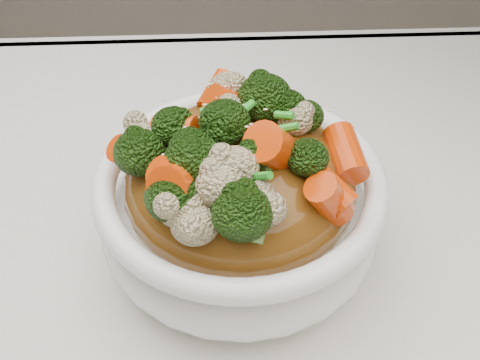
{
  "coord_description": "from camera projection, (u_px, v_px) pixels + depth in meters",
  "views": [
    {
      "loc": [
        -0.01,
        -0.25,
        1.12
      ],
      "look_at": [
        0.0,
        0.06,
        0.83
      ],
      "focal_mm": 42.0,
      "sensor_mm": 36.0,
      "label": 1
    }
  ],
  "objects": [
    {
      "name": "sauce_base",
      "position": [
        240.0,
        183.0,
        0.42
      ],
      "size": [
        0.23,
        0.23,
        0.1
      ],
      "primitive_type": "ellipsoid",
      "rotation": [
        0.0,
        0.0,
        -0.39
      ],
      "color": "brown",
      "rests_on": "bowl"
    },
    {
      "name": "tablecloth",
      "position": [
        239.0,
        315.0,
        0.44
      ],
      "size": [
        1.2,
        0.8,
        0.04
      ],
      "primitive_type": "cube",
      "color": "white",
      "rests_on": "dining_table"
    },
    {
      "name": "sesame_seeds",
      "position": [
        240.0,
        115.0,
        0.38
      ],
      "size": [
        0.2,
        0.2,
        0.01
      ],
      "primitive_type": null,
      "rotation": [
        0.0,
        0.0,
        -0.39
      ],
      "color": "beige",
      "rests_on": "sauce_base"
    },
    {
      "name": "cauliflower",
      "position": [
        240.0,
        119.0,
        0.38
      ],
      "size": [
        0.23,
        0.23,
        0.04
      ],
      "primitive_type": null,
      "rotation": [
        0.0,
        0.0,
        -0.39
      ],
      "color": "beige",
      "rests_on": "sauce_base"
    },
    {
      "name": "scallions",
      "position": [
        240.0,
        115.0,
        0.38
      ],
      "size": [
        0.17,
        0.17,
        0.02
      ],
      "primitive_type": null,
      "rotation": [
        0.0,
        0.0,
        -0.39
      ],
      "color": "#279322",
      "rests_on": "sauce_base"
    },
    {
      "name": "carrots",
      "position": [
        240.0,
        116.0,
        0.38
      ],
      "size": [
        0.23,
        0.23,
        0.05
      ],
      "primitive_type": null,
      "rotation": [
        0.0,
        0.0,
        -0.39
      ],
      "color": "#DA3E07",
      "rests_on": "sauce_base"
    },
    {
      "name": "bowl",
      "position": [
        240.0,
        210.0,
        0.44
      ],
      "size": [
        0.28,
        0.28,
        0.09
      ],
      "primitive_type": null,
      "rotation": [
        0.0,
        0.0,
        -0.39
      ],
      "color": "white",
      "rests_on": "tablecloth"
    },
    {
      "name": "broccoli",
      "position": [
        240.0,
        117.0,
        0.38
      ],
      "size": [
        0.23,
        0.23,
        0.04
      ],
      "primitive_type": null,
      "rotation": [
        0.0,
        0.0,
        -0.39
      ],
      "color": "black",
      "rests_on": "sauce_base"
    }
  ]
}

